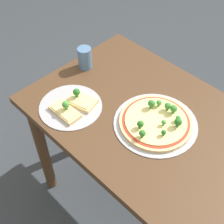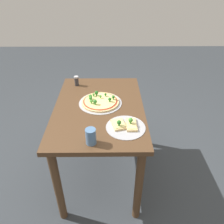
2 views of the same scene
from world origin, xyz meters
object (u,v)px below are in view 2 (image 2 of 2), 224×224
(pizza_tray_slice, at_px, (125,125))
(condiment_shaker, at_px, (77,81))
(dining_table, at_px, (99,119))
(pizza_tray_whole, at_px, (100,101))
(drinking_cup, at_px, (91,136))

(pizza_tray_slice, distance_m, condiment_shaker, 0.76)
(dining_table, xyz_separation_m, pizza_tray_whole, (0.05, -0.01, 0.14))
(condiment_shaker, bearing_deg, pizza_tray_slice, -146.75)
(dining_table, distance_m, drinking_cup, 0.47)
(dining_table, xyz_separation_m, pizza_tray_slice, (-0.26, -0.19, 0.14))
(pizza_tray_whole, height_order, condiment_shaker, condiment_shaker)
(dining_table, bearing_deg, condiment_shaker, 30.93)
(dining_table, relative_size, drinking_cup, 9.45)
(pizza_tray_whole, relative_size, pizza_tray_slice, 1.27)
(pizza_tray_slice, distance_m, drinking_cup, 0.28)
(dining_table, distance_m, condiment_shaker, 0.46)
(pizza_tray_whole, relative_size, drinking_cup, 3.20)
(dining_table, xyz_separation_m, condiment_shaker, (0.37, 0.22, 0.17))
(pizza_tray_slice, xyz_separation_m, condiment_shaker, (0.63, 0.41, 0.03))
(pizza_tray_slice, height_order, condiment_shaker, condiment_shaker)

